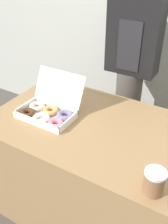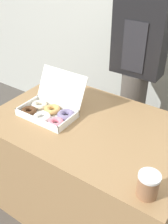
# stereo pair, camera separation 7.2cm
# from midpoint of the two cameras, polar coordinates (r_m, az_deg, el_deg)

# --- Properties ---
(ground_plane) EXTENTS (14.00, 14.00, 0.00)m
(ground_plane) POSITION_cam_midpoint_polar(r_m,az_deg,el_deg) (2.02, -0.03, -19.76)
(ground_plane) COLOR #4C4742
(table) EXTENTS (1.15, 0.75, 0.74)m
(table) POSITION_cam_midpoint_polar(r_m,az_deg,el_deg) (1.74, -0.04, -12.41)
(table) COLOR #99754C
(table) RESTS_ON ground_plane
(donut_box) EXTENTS (0.34, 0.31, 0.23)m
(donut_box) POSITION_cam_midpoint_polar(r_m,az_deg,el_deg) (1.56, -9.12, 0.26)
(donut_box) COLOR white
(donut_box) RESTS_ON table
(coffee_cup) EXTENTS (0.09, 0.09, 0.11)m
(coffee_cup) POSITION_cam_midpoint_polar(r_m,az_deg,el_deg) (1.12, 13.21, -14.62)
(coffee_cup) COLOR #8C6042
(coffee_cup) RESTS_ON table
(person_customer) EXTENTS (0.36, 0.22, 1.58)m
(person_customer) POSITION_cam_midpoint_polar(r_m,az_deg,el_deg) (1.93, 9.35, 11.09)
(person_customer) COLOR #4C4742
(person_customer) RESTS_ON ground_plane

